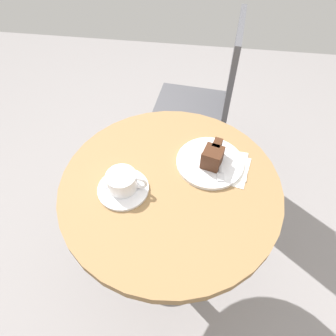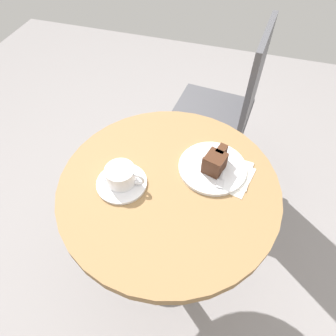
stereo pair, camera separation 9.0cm
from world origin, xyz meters
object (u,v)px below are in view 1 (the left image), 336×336
Objects in this scene: teaspoon at (119,177)px; cafe_chair at (209,98)px; coffee_cup at (123,181)px; fork at (220,169)px; cake_slice at (213,156)px; napkin at (228,166)px; saucer at (123,189)px; cake_plate at (210,162)px.

cafe_chair is at bearing 12.91° from teaspoon.
coffee_cup is 0.92× the size of fork.
cake_slice is (0.26, 0.13, 0.00)m from coffee_cup.
teaspoon is 0.62× the size of fork.
teaspoon is 0.76m from cafe_chair.
fork is 0.65m from cafe_chair.
coffee_cup is at bearing -13.58° from cafe_chair.
teaspoon is 0.34m from napkin.
fork reaches higher than saucer.
coffee_cup reaches higher than cake_plate.
saucer is 1.28× the size of coffee_cup.
coffee_cup is at bearing -151.95° from cake_plate.
napkin is (0.31, 0.13, -0.00)m from saucer.
coffee_cup is 0.34m from napkin.
saucer is 0.29m from cake_plate.
cake_slice is 0.64m from cafe_chair.
coffee_cup reaches higher than saucer.
cake_plate is 0.06m from napkin.
teaspoon is 0.31m from fork.
fork is at bearing -43.00° from cake_slice.
cake_slice is at bearing -136.23° from fork.
napkin is (0.03, 0.02, -0.01)m from fork.
cake_slice is 0.07m from napkin.
napkin is (0.06, -0.00, -0.00)m from cake_plate.
saucer is at bearing -152.74° from cake_slice.
cake_slice reaches higher than napkin.
napkin is 0.17× the size of cafe_chair.
cake_plate is 2.09× the size of cake_slice.
cake_slice is (0.28, 0.09, 0.03)m from teaspoon.
cake_slice reaches higher than cake_plate.
coffee_cup is 0.13× the size of cafe_chair.
fork is 0.14× the size of cafe_chair.
coffee_cup is at bearing -114.55° from teaspoon.
saucer is 0.30m from fork.
coffee_cup is 0.76× the size of napkin.
cake_slice is at bearing 27.26° from saucer.
cake_plate is at bearing 28.73° from saucer.
fork reaches higher than teaspoon.
coffee_cup is 1.49× the size of teaspoon.
napkin is (0.33, 0.09, -0.01)m from teaspoon.
coffee_cup is at bearing -73.13° from fork.
teaspoon is at bearing -161.30° from cake_slice.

